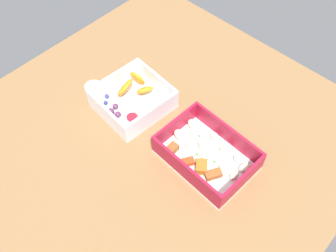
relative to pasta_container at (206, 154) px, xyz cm
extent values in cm
cube|color=brown|center=(11.74, 1.80, -2.67)|extent=(80.00, 80.00, 2.00)
cube|color=white|center=(-0.23, 0.11, -1.37)|extent=(19.57, 14.33, 0.60)
cube|color=maroon|center=(-9.43, 0.50, 1.30)|extent=(1.16, 13.56, 4.75)
cube|color=maroon|center=(8.97, -0.27, 1.30)|extent=(1.16, 13.56, 4.75)
cube|color=maroon|center=(0.04, 6.58, 1.30)|extent=(17.83, 1.34, 4.75)
cube|color=maroon|center=(-0.50, -6.36, 1.30)|extent=(17.83, 1.34, 4.75)
ellipsoid|color=beige|center=(5.25, -2.12, -0.33)|extent=(2.55, 2.21, 1.07)
ellipsoid|color=beige|center=(4.21, 0.39, -0.11)|extent=(2.90, 3.30, 1.37)
ellipsoid|color=beige|center=(1.55, -4.76, -0.20)|extent=(3.01, 2.66, 1.25)
ellipsoid|color=beige|center=(-5.27, -3.92, -0.28)|extent=(2.67, 2.75, 1.13)
ellipsoid|color=beige|center=(2.06, -1.48, -0.05)|extent=(3.48, 2.99, 1.46)
ellipsoid|color=beige|center=(-4.50, -0.38, -0.28)|extent=(2.73, 2.67, 1.13)
ellipsoid|color=beige|center=(-0.28, 0.21, -0.27)|extent=(2.77, 2.77, 1.15)
ellipsoid|color=beige|center=(7.20, -3.96, -0.10)|extent=(3.26, 2.73, 1.39)
ellipsoid|color=beige|center=(7.38, 0.20, -0.03)|extent=(3.49, 2.92, 1.49)
ellipsoid|color=beige|center=(-7.26, -0.12, -0.33)|extent=(1.54, 2.16, 1.06)
ellipsoid|color=beige|center=(-1.90, -4.08, -0.09)|extent=(2.23, 2.98, 1.40)
ellipsoid|color=beige|center=(-7.68, -3.05, -0.15)|extent=(2.05, 2.78, 1.32)
cube|color=brown|center=(-3.98, 2.51, -0.42)|extent=(3.22, 3.88, 1.30)
cube|color=#AD5B1E|center=(-1.18, 2.90, -0.20)|extent=(3.68, 3.79, 1.75)
cube|color=red|center=(1.71, 3.71, -0.50)|extent=(2.72, 3.00, 1.14)
cube|color=brown|center=(6.16, 3.74, -0.27)|extent=(2.02, 2.61, 1.61)
cube|color=#387A33|center=(-0.64, 0.14, -0.97)|extent=(0.60, 0.40, 0.20)
cube|color=#387A33|center=(1.70, 0.91, -0.97)|extent=(0.60, 0.40, 0.20)
cube|color=#387A33|center=(4.44, -2.98, -0.97)|extent=(0.60, 0.40, 0.20)
cube|color=#387A33|center=(-2.12, -0.25, -0.97)|extent=(0.60, 0.40, 0.20)
cube|color=white|center=(21.38, 0.67, -1.37)|extent=(15.55, 16.43, 0.60)
cube|color=white|center=(14.54, 1.23, 1.34)|extent=(1.85, 15.30, 4.83)
cube|color=white|center=(28.23, 0.10, 1.34)|extent=(1.85, 15.30, 4.83)
cube|color=white|center=(21.99, 7.99, 1.34)|extent=(13.15, 1.68, 4.83)
cube|color=white|center=(20.78, -6.66, 1.34)|extent=(13.15, 1.68, 4.83)
ellipsoid|color=orange|center=(24.95, -4.32, 1.28)|extent=(4.52, 3.12, 4.51)
ellipsoid|color=orange|center=(21.26, -3.17, 0.97)|extent=(5.22, 5.32, 3.88)
ellipsoid|color=orange|center=(24.82, -0.13, 1.56)|extent=(5.27, 6.05, 5.07)
cube|color=#F4EACC|center=(17.10, -2.88, -0.24)|extent=(3.43, 3.45, 1.67)
cube|color=#F4EACC|center=(17.16, 1.36, -0.07)|extent=(3.75, 3.10, 2.00)
cube|color=#F4EACC|center=(20.11, 0.99, -0.27)|extent=(3.31, 3.01, 1.61)
sphere|color=#562D4C|center=(21.33, 5.50, -0.33)|extent=(1.49, 1.49, 1.49)
sphere|color=#562D4C|center=(23.50, 4.30, -0.35)|extent=(1.44, 1.44, 1.44)
sphere|color=#562D4C|center=(23.02, 6.20, -0.18)|extent=(1.78, 1.78, 1.78)
cone|color=red|center=(17.88, 4.32, -0.11)|extent=(2.41, 2.41, 1.93)
sphere|color=navy|center=(27.35, 3.58, -0.51)|extent=(1.13, 1.13, 1.13)
sphere|color=navy|center=(26.11, 5.01, -0.55)|extent=(1.05, 1.05, 1.05)
sphere|color=navy|center=(26.19, 6.29, -0.48)|extent=(1.18, 1.18, 1.18)
cylinder|color=white|center=(31.84, 3.95, -0.84)|extent=(3.97, 3.97, 1.66)
camera|label=1|loc=(-21.68, 34.58, 65.84)|focal=39.47mm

